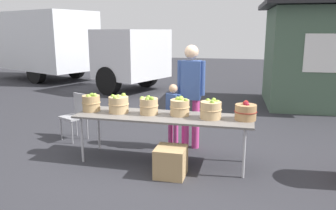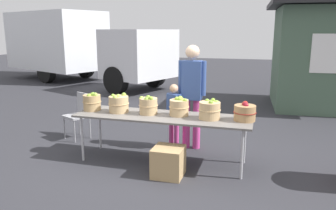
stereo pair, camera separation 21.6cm
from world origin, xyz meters
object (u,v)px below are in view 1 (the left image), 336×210
object	(u,v)px
apple_basket_green_3	(180,107)
box_truck	(63,44)
apple_basket_green_1	(119,104)
child_customer	(173,111)
apple_basket_green_0	(91,102)
apple_basket_red_0	(246,112)
vendor_adult	(191,89)
apple_basket_green_4	(211,110)
apple_basket_green_2	(149,105)
folding_chair	(77,113)
produce_crate	(171,162)
market_table	(163,118)

from	to	relation	value
apple_basket_green_3	box_truck	distance (m)	9.45
apple_basket_green_1	child_customer	xyz separation A→B (m)	(0.75, 0.60, -0.22)
apple_basket_green_3	apple_basket_green_1	bearing A→B (deg)	-176.77
apple_basket_green_0	apple_basket_red_0	size ratio (longest dim) A/B	0.93
apple_basket_green_3	box_truck	xyz separation A→B (m)	(-6.19, 7.12, 0.61)
vendor_adult	apple_basket_green_4	bearing A→B (deg)	117.61
apple_basket_green_4	apple_basket_green_2	bearing A→B (deg)	178.46
folding_chair	produce_crate	size ratio (longest dim) A/B	2.04
apple_basket_red_0	produce_crate	distance (m)	1.30
market_table	apple_basket_green_1	distance (m)	0.75
apple_basket_green_4	apple_basket_green_0	bearing A→B (deg)	179.76
apple_basket_green_2	child_customer	world-z (taller)	child_customer
apple_basket_green_3	apple_basket_green_4	distance (m)	0.48
apple_basket_green_0	apple_basket_green_1	xyz separation A→B (m)	(0.47, 0.00, -0.00)
market_table	produce_crate	bearing A→B (deg)	-64.34
apple_basket_green_2	apple_basket_green_3	world-z (taller)	apple_basket_green_3
apple_basket_red_0	child_customer	bearing A→B (deg)	154.71
apple_basket_green_3	apple_basket_green_4	xyz separation A→B (m)	(0.48, -0.07, 0.00)
box_truck	market_table	bearing A→B (deg)	-28.43
apple_basket_green_4	folding_chair	distance (m)	2.72
apple_basket_green_4	produce_crate	size ratio (longest dim) A/B	0.78
apple_basket_green_0	box_truck	bearing A→B (deg)	123.48
apple_basket_green_0	apple_basket_green_1	bearing A→B (deg)	0.32
apple_basket_green_2	apple_basket_green_4	xyz separation A→B (m)	(0.96, -0.03, -0.00)
apple_basket_green_4	apple_basket_red_0	world-z (taller)	apple_basket_green_4
market_table	apple_basket_green_1	bearing A→B (deg)	178.60
apple_basket_green_1	apple_basket_green_3	world-z (taller)	same
apple_basket_green_1	box_truck	distance (m)	8.89
vendor_adult	box_truck	bearing A→B (deg)	-48.11
apple_basket_green_0	produce_crate	world-z (taller)	apple_basket_green_0
market_table	apple_basket_green_1	world-z (taller)	apple_basket_green_1
produce_crate	vendor_adult	bearing A→B (deg)	87.08
apple_basket_green_2	apple_basket_green_4	bearing A→B (deg)	-1.54
apple_basket_green_0	apple_basket_red_0	bearing A→B (deg)	0.82
apple_basket_red_0	child_customer	size ratio (longest dim) A/B	0.29
folding_chair	market_table	bearing A→B (deg)	4.34
produce_crate	box_truck	bearing A→B (deg)	128.84
apple_basket_green_2	vendor_adult	xyz separation A→B (m)	(0.53, 0.72, 0.16)
apple_basket_green_2	vendor_adult	bearing A→B (deg)	53.69
apple_basket_green_2	apple_basket_green_4	world-z (taller)	apple_basket_green_2
apple_basket_red_0	box_truck	bearing A→B (deg)	135.10
box_truck	folding_chair	size ratio (longest dim) A/B	9.24
market_table	produce_crate	xyz separation A→B (m)	(0.23, -0.48, -0.50)
apple_basket_green_3	apple_basket_green_4	size ratio (longest dim) A/B	0.94
apple_basket_green_3	market_table	bearing A→B (deg)	-163.24
market_table	child_customer	xyz separation A→B (m)	(0.01, 0.62, -0.04)
apple_basket_green_4	vendor_adult	world-z (taller)	vendor_adult
apple_basket_green_2	apple_basket_green_1	bearing A→B (deg)	-178.24
market_table	folding_chair	world-z (taller)	folding_chair
apple_basket_green_2	apple_basket_green_4	distance (m)	0.96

